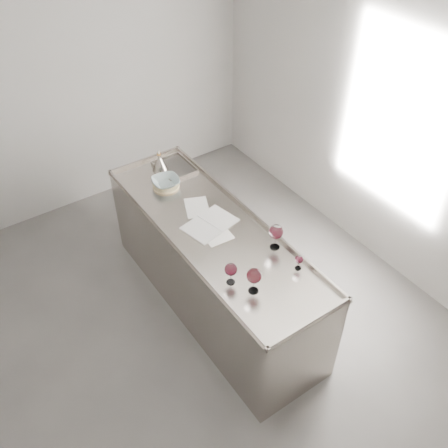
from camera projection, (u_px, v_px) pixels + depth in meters
room_shell at (175, 229)px, 3.40m from camera, size 4.54×5.04×2.84m
counter at (213, 267)px, 4.41m from camera, size 0.77×2.42×0.97m
wine_glass_left at (231, 270)px, 3.56m from camera, size 0.09×0.09×0.18m
wine_glass_middle at (254, 276)px, 3.49m from camera, size 0.11×0.11×0.21m
wine_glass_right at (276, 232)px, 3.83m from camera, size 0.11×0.11×0.22m
wine_glass_small at (299, 260)px, 3.70m from camera, size 0.06×0.06×0.13m
notebook at (210, 224)px, 4.13m from camera, size 0.47×0.38×0.02m
loose_paper_top at (214, 231)px, 4.07m from camera, size 0.24×0.33×0.00m
loose_paper_under at (197, 207)px, 4.30m from camera, size 0.29×0.34×0.00m
trivet at (166, 185)px, 4.52m from camera, size 0.28×0.28×0.02m
ceramic_bowl at (166, 182)px, 4.50m from camera, size 0.28×0.28×0.06m
wine_funnel at (160, 163)px, 4.69m from camera, size 0.15×0.15×0.22m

